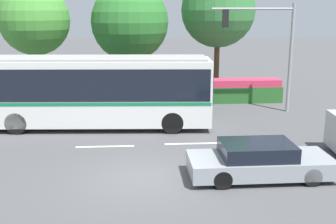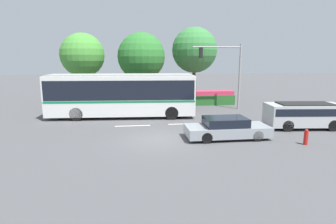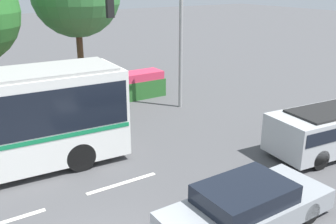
% 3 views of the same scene
% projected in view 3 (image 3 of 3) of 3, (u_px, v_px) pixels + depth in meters
% --- Properties ---
extents(sedan_foreground, '(4.78, 1.92, 1.22)m').
position_uv_depth(sedan_foreground, '(246.00, 206.00, 9.95)').
color(sedan_foreground, gray).
rests_on(sedan_foreground, ground).
extents(suv_left_lane, '(5.02, 2.46, 1.68)m').
position_uv_depth(suv_left_lane, '(331.00, 127.00, 14.17)').
color(suv_left_lane, '#B2B5B7').
rests_on(suv_left_lane, ground).
extents(traffic_light_pole, '(4.46, 0.24, 5.85)m').
position_uv_depth(traffic_light_pole, '(160.00, 31.00, 17.65)').
color(traffic_light_pole, gray).
rests_on(traffic_light_pole, ground).
extents(flowering_hedge, '(8.13, 1.22, 1.40)m').
position_uv_depth(flowering_hedge, '(92.00, 92.00, 19.52)').
color(flowering_hedge, '#286028').
rests_on(flowering_hedge, ground).
extents(lane_stripe_near, '(2.40, 0.16, 0.01)m').
position_uv_depth(lane_stripe_near, '(0.00, 223.00, 10.19)').
color(lane_stripe_near, silver).
rests_on(lane_stripe_near, ground).
extents(lane_stripe_mid, '(2.40, 0.16, 0.01)m').
position_uv_depth(lane_stripe_mid, '(122.00, 183.00, 12.19)').
color(lane_stripe_mid, silver).
rests_on(lane_stripe_mid, ground).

